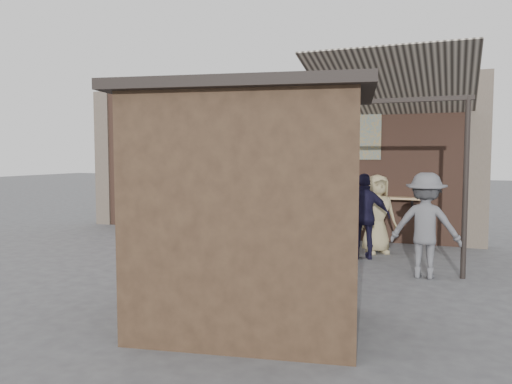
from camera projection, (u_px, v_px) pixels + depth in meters
ground at (221, 251)px, 10.95m from camera, size 70.00×70.00×0.00m
brick_wall at (265, 159)px, 13.30m from camera, size 10.00×0.40×4.00m
pier_left at (107, 158)px, 15.24m from camera, size 0.50×0.50×4.00m
pier_right at (478, 160)px, 11.35m from camera, size 0.50×0.50×4.00m
eating_counter at (260, 194)px, 13.02m from camera, size 8.00×0.32×0.05m
shelf_box at (238, 188)px, 13.22m from camera, size 0.62×0.31×0.24m
tapestry_redgold at (146, 124)px, 14.36m from camera, size 1.50×0.02×2.00m
tapestry_sun at (205, 122)px, 13.65m from camera, size 1.50×0.02×2.00m
tapestry_orange at (273, 121)px, 12.91m from camera, size 1.50×0.02×2.00m
tapestry_multi at (350, 119)px, 12.16m from camera, size 1.50×0.02×2.00m
hang_rail at (262, 83)px, 12.93m from camera, size 9.50×0.06×0.06m
scooter_stool_0 at (168, 216)px, 13.80m from camera, size 0.39×0.87×0.82m
scooter_stool_1 at (187, 221)px, 13.51m from camera, size 0.32×0.71×0.67m
scooter_stool_2 at (204, 219)px, 13.30m from camera, size 0.39×0.86×0.82m
scooter_stool_3 at (226, 222)px, 13.11m from camera, size 0.33×0.73×0.69m
scooter_stool_4 at (246, 224)px, 12.82m from camera, size 0.33×0.73×0.70m
scooter_stool_5 at (268, 223)px, 12.64m from camera, size 0.36×0.79×0.75m
scooter_stool_6 at (293, 226)px, 12.40m from camera, size 0.34×0.75×0.71m
scooter_stool_7 at (315, 224)px, 12.17m from camera, size 0.40×0.89×0.85m
diner_left at (134, 204)px, 13.88m from camera, size 0.61×0.46×1.51m
diner_right at (139, 201)px, 13.36m from camera, size 0.94×0.79×1.73m
shopper_navy at (365, 216)px, 10.13m from camera, size 1.10×0.71×1.74m
shopper_grey at (425, 225)px, 8.58m from camera, size 1.20×0.72×1.82m
shopper_tan at (377, 214)px, 10.71m from camera, size 0.99×0.91×1.70m
market_stall at (250, 214)px, 6.11m from camera, size 2.91×2.39×2.81m
stall_roof at (250, 93)px, 6.00m from camera, size 3.27×2.73×0.12m
stall_sign at (265, 161)px, 7.04m from camera, size 1.19×0.26×0.50m
stall_shelf at (265, 232)px, 7.12m from camera, size 2.13×0.49×0.06m
awning_canvas at (394, 85)px, 10.21m from camera, size 3.20×3.28×0.97m
awning_ledger at (402, 76)px, 11.64m from camera, size 3.30×0.08×0.12m
awning_header at (383, 101)px, 8.86m from camera, size 3.00×0.08×0.08m
awning_post_left at (306, 185)px, 9.50m from camera, size 0.09×0.09×3.10m
awning_post_right at (466, 189)px, 8.45m from camera, size 0.09×0.09×3.10m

